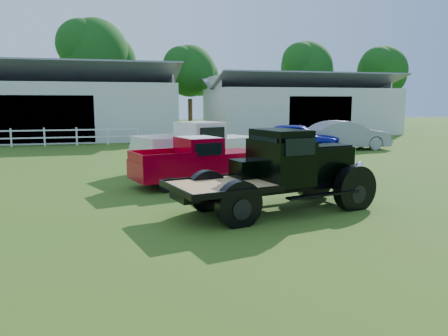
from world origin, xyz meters
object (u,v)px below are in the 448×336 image
object	(u,v)px
vintage_flatbed	(277,171)
white_pickup	(198,147)
misc_car_grey	(346,135)
red_pickup	(196,161)
misc_car_blue	(297,137)

from	to	relation	value
vintage_flatbed	white_pickup	world-z (taller)	vintage_flatbed
white_pickup	vintage_flatbed	bearing A→B (deg)	-106.77
misc_car_grey	red_pickup	bearing A→B (deg)	129.83
vintage_flatbed	red_pickup	distance (m)	4.38
white_pickup	misc_car_grey	xyz separation A→B (m)	(10.20, 5.68, -0.13)
misc_car_blue	vintage_flatbed	bearing A→B (deg)	-176.80
misc_car_blue	misc_car_grey	bearing A→B (deg)	-56.03
white_pickup	misc_car_grey	bearing A→B (deg)	6.85
white_pickup	misc_car_blue	world-z (taller)	white_pickup
red_pickup	misc_car_grey	distance (m)	13.95
red_pickup	misc_car_grey	xyz separation A→B (m)	(10.86, 8.75, 0.02)
white_pickup	misc_car_grey	size ratio (longest dim) A/B	1.04
red_pickup	misc_car_grey	bearing A→B (deg)	24.17
misc_car_blue	white_pickup	bearing A→B (deg)	157.50
red_pickup	misc_car_blue	world-z (taller)	red_pickup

